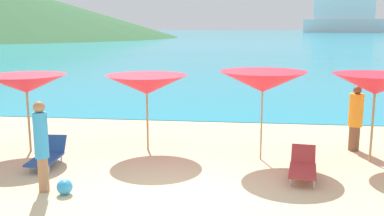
# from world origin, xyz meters

# --- Properties ---
(ground_plane) EXTENTS (50.00, 100.00, 0.30)m
(ground_plane) POSITION_xyz_m (0.00, 10.00, -0.15)
(ground_plane) COLOR beige
(ocean_water) EXTENTS (650.00, 440.00, 0.02)m
(ocean_water) POSITION_xyz_m (0.00, 227.04, 0.01)
(ocean_water) COLOR teal
(ocean_water) RESTS_ON ground_plane
(umbrella_1) EXTENTS (2.21, 2.21, 2.08)m
(umbrella_1) POSITION_xyz_m (-4.46, 2.81, 1.83)
(umbrella_1) COLOR #9E7F59
(umbrella_1) RESTS_ON ground_plane
(umbrella_2) EXTENTS (2.32, 2.32, 2.06)m
(umbrella_2) POSITION_xyz_m (-1.33, 3.32, 1.80)
(umbrella_2) COLOR #9E7F59
(umbrella_2) RESTS_ON ground_plane
(umbrella_3) EXTENTS (2.33, 2.33, 2.25)m
(umbrella_3) POSITION_xyz_m (1.70, 2.82, 1.98)
(umbrella_3) COLOR #9E7F59
(umbrella_3) RESTS_ON ground_plane
(umbrella_4) EXTENTS (2.08, 2.08, 2.20)m
(umbrella_4) POSITION_xyz_m (4.40, 2.93, 1.95)
(umbrella_4) COLOR #9E7F59
(umbrella_4) RESTS_ON ground_plane
(lounge_chair_3) EXTENTS (0.75, 1.50, 0.61)m
(lounge_chair_3) POSITION_xyz_m (2.58, 1.48, 0.29)
(lounge_chair_3) COLOR #A53333
(lounge_chair_3) RESTS_ON ground_plane
(lounge_chair_4) EXTENTS (0.61, 1.39, 0.63)m
(lounge_chair_4) POSITION_xyz_m (-3.43, 1.68, 0.27)
(lounge_chair_4) COLOR #1E478C
(lounge_chair_4) RESTS_ON ground_plane
(beachgoer_2) EXTENTS (0.28, 0.28, 1.87)m
(beachgoer_2) POSITION_xyz_m (-2.77, 0.07, 1.02)
(beachgoer_2) COLOR #A3704C
(beachgoer_2) RESTS_ON ground_plane
(beachgoer_3) EXTENTS (0.38, 0.38, 1.77)m
(beachgoer_3) POSITION_xyz_m (4.24, 3.94, 0.93)
(beachgoer_3) COLOR brown
(beachgoer_3) RESTS_ON ground_plane
(beach_ball) EXTENTS (0.32, 0.32, 0.32)m
(beach_ball) POSITION_xyz_m (-2.28, -0.04, 0.16)
(beach_ball) COLOR #3399D8
(beach_ball) RESTS_ON ground_plane
(cruise_ship) EXTENTS (45.97, 16.40, 23.47)m
(cruise_ship) POSITION_xyz_m (58.17, 260.11, 9.10)
(cruise_ship) COLOR white
(cruise_ship) RESTS_ON ocean_water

